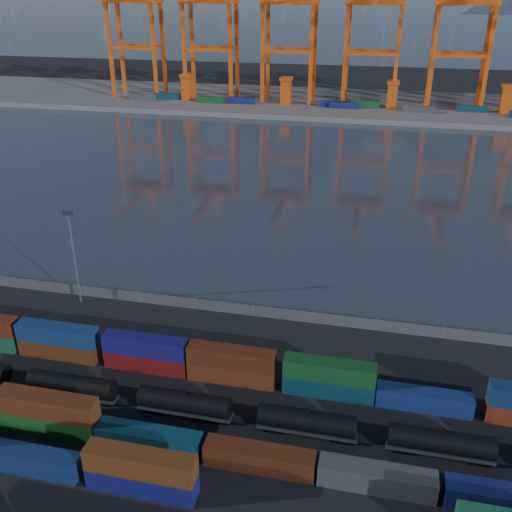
# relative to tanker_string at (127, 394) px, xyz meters

# --- Properties ---
(ground) EXTENTS (700.00, 700.00, 0.00)m
(ground) POSITION_rel_tanker_string_xyz_m (10.85, -2.85, -1.89)
(ground) COLOR black
(ground) RESTS_ON ground
(harbor_water) EXTENTS (700.00, 700.00, 0.00)m
(harbor_water) POSITION_rel_tanker_string_xyz_m (10.85, 102.15, -1.88)
(harbor_water) COLOR #2B333F
(harbor_water) RESTS_ON ground
(far_quay) EXTENTS (700.00, 70.00, 2.00)m
(far_quay) POSITION_rel_tanker_string_xyz_m (10.85, 207.15, -0.89)
(far_quay) COLOR #514F4C
(far_quay) RESTS_ON ground
(container_row_south) EXTENTS (139.86, 2.47, 5.26)m
(container_row_south) POSITION_rel_tanker_string_xyz_m (-3.17, -12.33, 0.36)
(container_row_south) COLOR #434648
(container_row_south) RESTS_ON ground
(container_row_mid) EXTENTS (141.83, 2.56, 5.46)m
(container_row_mid) POSITION_rel_tanker_string_xyz_m (4.41, -6.42, -0.30)
(container_row_mid) COLOR #44464A
(container_row_mid) RESTS_ON ground
(container_row_north) EXTENTS (128.45, 2.45, 5.23)m
(container_row_north) POSITION_rel_tanker_string_xyz_m (3.24, 7.99, 0.49)
(container_row_north) COLOR navy
(container_row_north) RESTS_ON ground
(tanker_string) EXTENTS (120.77, 2.64, 3.77)m
(tanker_string) POSITION_rel_tanker_string_xyz_m (0.00, 0.00, 0.00)
(tanker_string) COLOR black
(tanker_string) RESTS_ON ground
(waterfront_fence) EXTENTS (160.12, 0.12, 2.20)m
(waterfront_fence) POSITION_rel_tanker_string_xyz_m (10.85, 25.15, -0.89)
(waterfront_fence) COLOR #595B5E
(waterfront_fence) RESTS_ON ground
(yard_light_mast) EXTENTS (1.60, 0.40, 16.60)m
(yard_light_mast) POSITION_rel_tanker_string_xyz_m (-19.15, 23.15, 7.41)
(yard_light_mast) COLOR slate
(yard_light_mast) RESTS_ON ground
(gantry_cranes) EXTENTS (198.71, 45.53, 61.65)m
(gantry_cranes) POSITION_rel_tanker_string_xyz_m (3.35, 200.52, 35.90)
(gantry_cranes) COLOR #ED5210
(gantry_cranes) RESTS_ON ground
(quay_containers) EXTENTS (172.58, 10.99, 2.60)m
(quay_containers) POSITION_rel_tanker_string_xyz_m (-0.14, 192.62, 1.41)
(quay_containers) COLOR navy
(quay_containers) RESTS_ON far_quay
(straddle_carriers) EXTENTS (140.00, 7.00, 11.10)m
(straddle_carriers) POSITION_rel_tanker_string_xyz_m (8.35, 197.15, 5.93)
(straddle_carriers) COLOR #ED5210
(straddle_carriers) RESTS_ON far_quay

